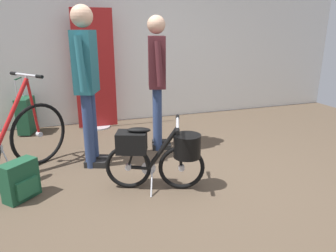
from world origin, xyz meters
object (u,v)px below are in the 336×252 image
at_px(folding_bike_foreground, 159,152).
at_px(floor_banner_stand, 95,76).
at_px(rolling_suitcase, 26,115).
at_px(display_bike_left, 4,141).
at_px(backpack_on_floor, 21,181).
at_px(visitor_browsing, 157,76).
at_px(visitor_near_wall, 87,77).

bearing_deg(folding_bike_foreground, floor_banner_stand, 98.48).
xyz_separation_m(folding_bike_foreground, rolling_suitcase, (-1.37, 2.25, -0.09)).
relative_size(display_bike_left, backpack_on_floor, 3.30).
distance_m(visitor_browsing, backpack_on_floor, 1.94).
height_order(visitor_browsing, backpack_on_floor, visitor_browsing).
distance_m(folding_bike_foreground, visitor_near_wall, 1.16).
bearing_deg(floor_banner_stand, visitor_near_wall, -99.27).
bearing_deg(folding_bike_foreground, visitor_near_wall, 125.08).
bearing_deg(visitor_near_wall, visitor_browsing, 17.31).
xyz_separation_m(floor_banner_stand, display_bike_left, (-1.10, -1.46, -0.41)).
xyz_separation_m(visitor_near_wall, visitor_browsing, (0.87, 0.27, -0.06)).
height_order(visitor_browsing, rolling_suitcase, visitor_browsing).
distance_m(visitor_browsing, rolling_suitcase, 2.15).
bearing_deg(floor_banner_stand, rolling_suitcase, 177.78).
height_order(folding_bike_foreground, backpack_on_floor, folding_bike_foreground).
relative_size(floor_banner_stand, display_bike_left, 1.48).
bearing_deg(display_bike_left, rolling_suitcase, 87.37).
relative_size(rolling_suitcase, backpack_on_floor, 2.27).
bearing_deg(visitor_near_wall, rolling_suitcase, 118.93).
xyz_separation_m(display_bike_left, backpack_on_floor, (0.18, -0.53, -0.22)).
bearing_deg(rolling_suitcase, backpack_on_floor, -86.99).
distance_m(display_bike_left, visitor_near_wall, 1.07).
bearing_deg(rolling_suitcase, visitor_browsing, -35.37).
bearing_deg(visitor_browsing, display_bike_left, -169.77).
xyz_separation_m(display_bike_left, visitor_near_wall, (0.87, 0.04, 0.61)).
bearing_deg(backpack_on_floor, visitor_browsing, 28.49).
bearing_deg(visitor_browsing, rolling_suitcase, 144.63).
bearing_deg(floor_banner_stand, display_bike_left, -127.12).
bearing_deg(visitor_near_wall, display_bike_left, -177.12).
bearing_deg(visitor_near_wall, backpack_on_floor, -140.32).
relative_size(visitor_near_wall, rolling_suitcase, 2.10).
height_order(folding_bike_foreground, visitor_near_wall, visitor_near_wall).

